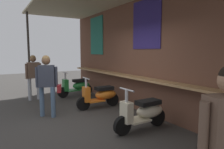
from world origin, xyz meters
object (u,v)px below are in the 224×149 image
object	(u,v)px
scooter_cream	(144,112)
shopper_with_handbag	(47,80)
scooter_green	(77,86)
shopper_browsing	(34,73)
scooter_orange	(101,95)

from	to	relation	value
scooter_cream	shopper_with_handbag	size ratio (longest dim) A/B	0.86
scooter_green	scooter_cream	xyz separation A→B (m)	(3.97, 0.00, 0.00)
scooter_green	scooter_cream	distance (m)	3.97
shopper_with_handbag	shopper_browsing	distance (m)	2.17
scooter_green	shopper_browsing	world-z (taller)	shopper_browsing
scooter_orange	scooter_cream	distance (m)	2.02
scooter_orange	scooter_green	bearing A→B (deg)	-88.32
scooter_orange	shopper_with_handbag	distance (m)	1.71
scooter_cream	shopper_browsing	xyz separation A→B (m)	(-4.18, -1.54, 0.58)
scooter_orange	shopper_browsing	bearing A→B (deg)	-52.70
scooter_orange	shopper_with_handbag	world-z (taller)	shopper_with_handbag
scooter_orange	scooter_cream	bearing A→B (deg)	91.68
scooter_orange	shopper_browsing	world-z (taller)	shopper_browsing
scooter_green	shopper_browsing	bearing A→B (deg)	-9.78
shopper_browsing	scooter_orange	bearing A→B (deg)	-151.13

